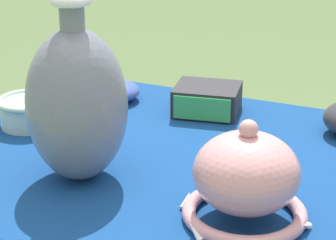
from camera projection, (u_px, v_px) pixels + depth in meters
The scene contains 6 objects.
display_table at pixel (197, 210), 1.24m from camera, with size 1.02×0.74×0.77m.
vase_tall_bulbous at pixel (77, 103), 1.11m from camera, with size 0.17×0.17×0.33m.
vase_dome_bell at pixel (246, 180), 1.01m from camera, with size 0.21×0.20×0.17m.
mosaic_tile_box at pixel (207, 100), 1.45m from camera, with size 0.16×0.14×0.06m.
cup_wide_celadon at pixel (29, 110), 1.38m from camera, with size 0.13×0.13×0.06m.
bowl_shallow_cobalt at pixel (114, 91), 1.52m from camera, with size 0.12×0.12×0.05m, color #3851A8.
Camera 1 is at (0.39, -1.04, 1.30)m, focal length 70.00 mm.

